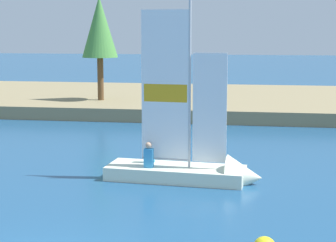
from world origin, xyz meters
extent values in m
cube|color=#897A56|center=(0.00, 25.67, 0.34)|extent=(80.00, 14.31, 0.69)
cylinder|color=brown|center=(-4.63, 22.09, 1.91)|extent=(0.35, 0.35, 2.44)
cone|color=#47893D|center=(-4.63, 22.09, 4.84)|extent=(2.03, 2.03, 3.42)
cube|color=silver|center=(1.83, 7.71, 0.21)|extent=(4.43, 1.84, 0.43)
cone|color=silver|center=(3.98, 7.53, 0.21)|extent=(1.19, 1.42, 1.34)
cylinder|color=#B7B7BC|center=(2.26, 7.67, 3.31)|extent=(0.08, 0.08, 5.75)
cube|color=white|center=(1.49, 7.74, 2.99)|extent=(1.53, 0.15, 4.61)
cube|color=orange|center=(1.49, 7.74, 2.74)|extent=(1.38, 0.15, 0.55)
cube|color=white|center=(2.88, 7.62, 2.31)|extent=(1.05, 0.12, 3.37)
cylinder|color=#B7B7BC|center=(1.49, 7.74, 0.65)|extent=(1.53, 0.18, 0.06)
cube|color=#338CCC|center=(1.01, 7.45, 0.73)|extent=(0.30, 0.22, 0.60)
sphere|color=tan|center=(1.01, 7.45, 1.14)|extent=(0.20, 0.20, 0.20)
cube|color=#338CCC|center=(0.92, 8.11, 0.70)|extent=(0.30, 0.22, 0.55)
sphere|color=tan|center=(0.92, 8.11, 1.09)|extent=(0.20, 0.20, 0.20)
camera|label=1|loc=(4.37, -9.81, 4.69)|focal=61.66mm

